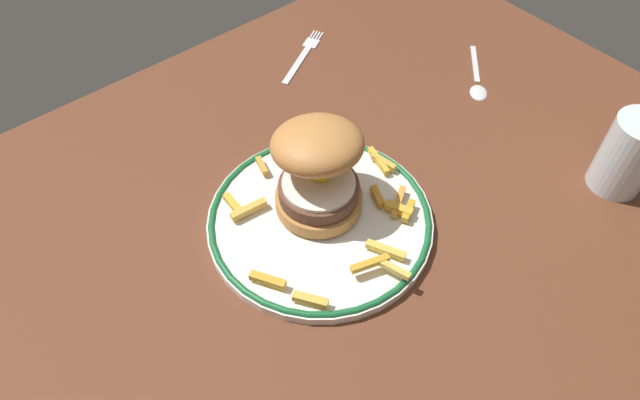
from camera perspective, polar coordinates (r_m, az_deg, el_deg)
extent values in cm
cube|color=brown|center=(68.04, -0.43, -7.77)|extent=(122.58, 90.45, 4.00)
cylinder|color=white|center=(69.55, 0.00, -2.09)|extent=(27.28, 27.28, 1.20)
torus|color=#196033|center=(69.07, 0.00, -1.79)|extent=(26.88, 26.88, 0.80)
cylinder|color=#B97A3B|center=(69.16, -0.12, 0.04)|extent=(10.53, 10.53, 1.80)
cylinder|color=brown|center=(67.74, -0.13, 1.03)|extent=(9.60, 9.60, 1.90)
cylinder|color=white|center=(66.83, -0.13, 1.70)|extent=(8.67, 8.67, 0.50)
ellipsoid|color=yellow|center=(66.91, 0.12, 2.64)|extent=(2.60, 2.60, 1.40)
ellipsoid|color=#BB793E|center=(64.59, -0.29, 5.53)|extent=(14.62, 14.94, 6.69)
cube|color=gold|center=(70.16, -8.68, -0.36)|extent=(1.07, 3.29, 0.88)
cube|color=gold|center=(65.75, 6.55, -4.97)|extent=(2.79, 4.59, 0.84)
cube|color=#E6AD4E|center=(76.61, -0.15, 5.92)|extent=(3.03, 2.03, 0.84)
cube|color=gold|center=(70.17, 7.95, -0.28)|extent=(4.39, 3.12, 0.79)
cube|color=gold|center=(63.39, -5.23, -7.94)|extent=(2.88, 4.02, 0.92)
cube|color=gold|center=(74.57, 5.84, 3.93)|extent=(1.93, 4.78, 0.71)
cube|color=gold|center=(63.67, 4.99, -6.31)|extent=(4.57, 2.16, 0.78)
cube|color=gold|center=(72.97, 0.55, 3.77)|extent=(4.30, 1.45, 0.72)
cube|color=orange|center=(70.46, 5.72, 0.37)|extent=(1.97, 3.17, 0.85)
cube|color=gold|center=(61.91, -0.97, -9.90)|extent=(2.94, 3.73, 0.92)
cube|color=gold|center=(74.39, 6.35, 3.77)|extent=(1.32, 3.68, 0.78)
cube|color=gold|center=(69.42, 7.82, -0.89)|extent=(2.30, 3.53, 0.98)
cube|color=gold|center=(69.33, -7.13, -0.93)|extent=(4.70, 1.41, 0.89)
cube|color=gold|center=(63.71, 7.29, -6.77)|extent=(1.87, 4.16, 0.72)
cube|color=gold|center=(73.91, -5.80, 3.41)|extent=(1.49, 3.03, 0.74)
cube|color=gold|center=(69.49, 8.76, -1.07)|extent=(3.18, 2.19, 0.86)
cylinder|color=silver|center=(79.88, 28.33, 3.98)|extent=(6.67, 6.67, 10.43)
cylinder|color=silver|center=(80.99, 27.88, 3.16)|extent=(6.14, 6.14, 7.00)
cube|color=silver|center=(92.06, -2.29, 13.35)|extent=(9.22, 5.76, 0.36)
cube|color=silver|center=(96.52, -0.88, 15.37)|extent=(3.17, 3.09, 0.32)
cube|color=silver|center=(98.42, -0.82, 16.16)|extent=(2.22, 1.40, 0.28)
cube|color=silver|center=(98.26, -0.53, 16.10)|extent=(2.22, 1.40, 0.28)
cube|color=silver|center=(98.11, -0.25, 16.04)|extent=(2.22, 1.40, 0.28)
cube|color=silver|center=(97.97, 0.03, 15.98)|extent=(2.22, 1.40, 0.28)
cube|color=silver|center=(95.36, 15.18, 13.02)|extent=(6.95, 6.91, 0.32)
ellipsoid|color=silver|center=(89.80, 15.54, 10.40)|extent=(4.39, 4.38, 0.90)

